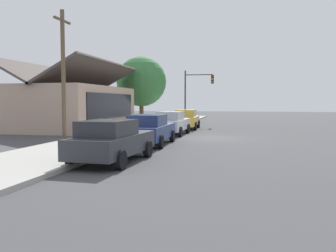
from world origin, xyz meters
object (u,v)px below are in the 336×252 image
car_navy (150,129)px  car_silver (171,123)px  car_mustard (186,119)px  shade_tree (141,82)px  car_charcoal (112,141)px  fire_hydrant_red (135,132)px  utility_pole_wooden (63,73)px  traffic_light_main (196,89)px

car_navy → car_silver: same height
car_mustard → shade_tree: size_ratio=0.64×
car_charcoal → car_silver: size_ratio=1.02×
fire_hydrant_red → utility_pole_wooden: bearing=102.9°
utility_pole_wooden → fire_hydrant_red: bearing=-77.1°
car_navy → car_charcoal: bearing=179.7°
car_mustard → fire_hydrant_red: bearing=167.9°
car_mustard → utility_pole_wooden: size_ratio=0.60×
car_charcoal → car_navy: same height
car_silver → fire_hydrant_red: car_silver is taller
traffic_light_main → shade_tree: bearing=70.1°
car_mustard → fire_hydrant_red: car_mustard is taller
car_charcoal → car_navy: (5.54, 0.06, 0.00)m
car_charcoal → car_navy: size_ratio=0.96×
fire_hydrant_red → shade_tree: bearing=15.2°
car_charcoal → car_mustard: size_ratio=1.04×
shade_tree → utility_pole_wooden: 17.27m
car_charcoal → traffic_light_main: size_ratio=0.90×
shade_tree → fire_hydrant_red: size_ratio=9.79×
car_navy → fire_hydrant_red: size_ratio=6.87×
car_silver → car_navy: bearing=-178.7°
car_charcoal → fire_hydrant_red: bearing=14.3°
car_charcoal → fire_hydrant_red: 7.73m
car_charcoal → car_silver: same height
traffic_light_main → fire_hydrant_red: bearing=173.3°
car_mustard → shade_tree: shade_tree is taller
car_charcoal → shade_tree: 24.90m
car_charcoal → utility_pole_wooden: 9.19m
car_navy → fire_hydrant_red: (2.03, 1.46, -0.32)m
car_navy → shade_tree: bearing=16.8°
car_silver → car_mustard: same height
car_navy → fire_hydrant_red: bearing=34.8°
traffic_light_main → fire_hydrant_red: traffic_light_main is taller
car_mustard → utility_pole_wooden: bearing=148.6°
car_navy → shade_tree: shade_tree is taller
car_charcoal → fire_hydrant_red: (7.57, 1.52, -0.32)m
car_mustard → fire_hydrant_red: (-9.08, 1.57, -0.32)m
shade_tree → fire_hydrant_red: (-16.35, -4.43, -3.84)m
shade_tree → traffic_light_main: size_ratio=1.34×
shade_tree → utility_pole_wooden: (-17.26, -0.43, -0.40)m
shade_tree → car_mustard: bearing=-140.5°
car_silver → fire_hydrant_red: size_ratio=6.42×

